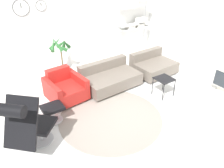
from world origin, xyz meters
TOP-DOWN VIEW (x-y plane):
  - ground_plane at (0.00, 0.00)m, footprint 12.00×12.00m
  - wall_back at (-0.00, 2.83)m, footprint 12.00×0.09m
  - wall_right at (3.55, 0.00)m, footprint 0.06×12.00m
  - round_rug at (-0.11, -0.18)m, footprint 2.24×2.24m
  - lounge_chair at (-1.81, -0.29)m, footprint 1.04×1.07m
  - ottoman at (-1.17, 0.39)m, footprint 0.44×0.38m
  - armchair_red at (-0.62, 1.04)m, footprint 0.91×0.95m
  - couch_low at (0.61, 0.98)m, footprint 1.52×0.99m
  - couch_second at (2.10, 0.93)m, footprint 1.23×0.98m
  - side_table at (1.48, -0.14)m, footprint 0.41×0.41m
  - potted_plant at (-0.20, 2.28)m, footprint 0.63×0.62m
  - shelf_unit at (2.76, 2.58)m, footprint 1.22×0.28m

SIDE VIEW (x-z plane):
  - ground_plane at x=0.00m, z-range 0.00..0.00m
  - round_rug at x=-0.11m, z-range 0.00..0.01m
  - couch_second at x=2.10m, z-range -0.08..0.54m
  - couch_low at x=0.61m, z-range -0.08..0.54m
  - ottoman at x=-1.17m, z-range 0.08..0.44m
  - armchair_red at x=-0.62m, z-range -0.09..0.62m
  - side_table at x=1.48m, z-range 0.18..0.66m
  - potted_plant at x=-0.20m, z-range 0.03..1.22m
  - lounge_chair at x=-1.81m, z-range 0.09..1.35m
  - shelf_unit at x=2.76m, z-range 0.23..2.16m
  - wall_right at x=3.55m, z-range 0.00..2.80m
  - wall_back at x=0.00m, z-range 0.00..2.80m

